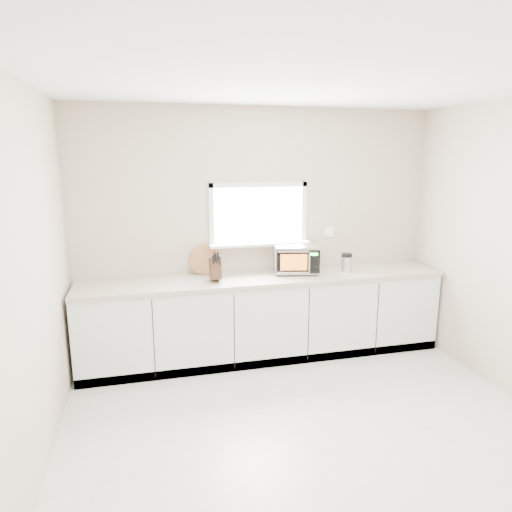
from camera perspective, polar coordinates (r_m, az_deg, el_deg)
name	(u,v)px	position (r m, az deg, el deg)	size (l,w,h in m)	color
ground	(322,448)	(3.82, 8.28, -22.70)	(4.00, 4.00, 0.00)	beige
back_wall	(258,231)	(5.09, 0.26, 3.15)	(4.00, 0.17, 2.70)	#B5AA90
cabinets	(265,318)	(5.05, 1.09, -7.79)	(3.92, 0.60, 0.88)	silver
countertop	(265,278)	(4.90, 1.14, -2.78)	(3.92, 0.64, 0.04)	#B3A594
microwave	(296,258)	(5.04, 5.06, -0.25)	(0.55, 0.47, 0.31)	black
knife_block	(215,268)	(4.70, -5.10, -1.55)	(0.11, 0.22, 0.31)	#3E2516
cutting_board	(204,260)	(4.97, -6.48, -0.47)	(0.32, 0.32, 0.02)	#A2743E
coffee_grinder	(347,262)	(5.17, 11.25, -0.79)	(0.14, 0.14, 0.21)	#B2B5BA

